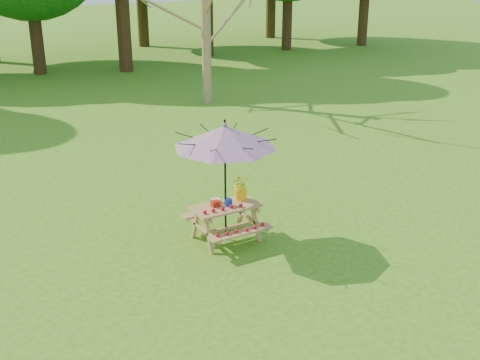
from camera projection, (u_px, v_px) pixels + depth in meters
picnic_table at (226, 223)px, 10.85m from camera, size 1.20×1.32×0.67m
patio_umbrella at (225, 137)px, 10.29m from camera, size 1.87×1.87×2.25m
produce_bins at (221, 202)px, 10.73m from camera, size 0.35×0.38×0.13m
tomatoes_row at (223, 209)px, 10.50m from camera, size 0.77×0.13×0.07m
flower_bucket at (240, 186)px, 10.91m from camera, size 0.35×0.32×0.49m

